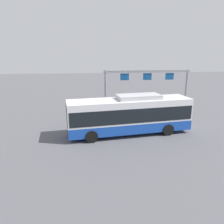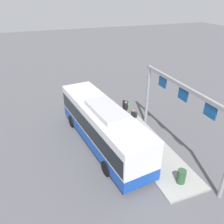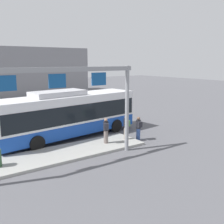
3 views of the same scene
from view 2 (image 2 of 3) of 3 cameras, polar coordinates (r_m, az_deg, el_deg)
The scene contains 8 objects.
ground_plane at distance 17.64m, azimuth -2.41°, elevation -7.92°, with size 120.00×120.00×0.00m, color #56565B.
platform_curb at distance 17.39m, azimuth 9.08°, elevation -8.56°, with size 10.00×2.80×0.16m, color #9E9E99.
bus_main at distance 16.63m, azimuth -2.52°, elevation -2.87°, with size 10.89×3.79×3.46m.
person_boarding at distance 21.15m, azimuth 3.18°, elevation 1.44°, with size 0.43×0.58×1.67m.
person_waiting_near at distance 18.95m, azimuth 5.35°, elevation -1.48°, with size 0.51×0.60×1.67m.
person_waiting_mid at distance 20.26m, azimuth 3.54°, elevation 0.67°, with size 0.39×0.57×1.67m.
platform_sign_gantry at distance 15.54m, azimuth 17.02°, elevation 1.60°, with size 9.24×0.24×5.20m.
trash_bin at distance 14.64m, azimuth 17.00°, elevation -15.20°, with size 0.52×0.52×0.90m, color #2D5133.
Camera 2 is at (-13.59, 4.38, 10.36)m, focal length 36.42 mm.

